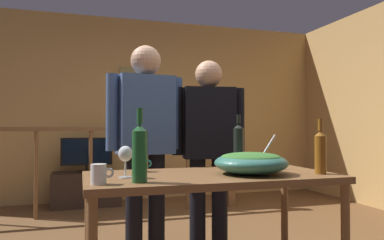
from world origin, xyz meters
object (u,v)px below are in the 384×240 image
(wine_bottle_green, at_px, (140,152))
(person_standing_left, at_px, (146,133))
(flat_screen_tv, at_px, (87,152))
(wine_bottle_dark, at_px, (239,145))
(mug_teal, at_px, (141,164))
(wine_bottle_amber, at_px, (320,151))
(person_standing_right, at_px, (209,141))
(wine_glass, at_px, (125,155))
(serving_table, at_px, (211,187))
(salad_bowl, at_px, (251,162))
(framed_picture, at_px, (137,86))
(stair_railing, at_px, (135,156))
(mug_white, at_px, (99,174))
(tv_console, at_px, (87,189))

(wine_bottle_green, relative_size, person_standing_left, 0.22)
(flat_screen_tv, height_order, wine_bottle_dark, wine_bottle_dark)
(mug_teal, bearing_deg, wine_bottle_amber, -22.82)
(flat_screen_tv, relative_size, person_standing_right, 0.42)
(wine_bottle_dark, relative_size, mug_teal, 3.33)
(wine_glass, relative_size, wine_bottle_amber, 0.53)
(serving_table, distance_m, mug_teal, 0.46)
(wine_bottle_amber, distance_m, person_standing_right, 1.02)
(serving_table, relative_size, salad_bowl, 3.36)
(flat_screen_tv, height_order, serving_table, flat_screen_tv)
(framed_picture, relative_size, stair_railing, 0.14)
(wine_bottle_amber, xyz_separation_m, mug_white, (-1.28, -0.03, -0.08))
(framed_picture, height_order, mug_teal, framed_picture)
(wine_bottle_amber, xyz_separation_m, mug_teal, (-1.00, 0.42, -0.09))
(framed_picture, relative_size, person_standing_right, 0.33)
(wine_bottle_dark, bearing_deg, person_standing_right, 91.66)
(mug_white, bearing_deg, wine_glass, 52.80)
(wine_bottle_amber, xyz_separation_m, wine_bottle_dark, (-0.35, 0.41, 0.02))
(tv_console, height_order, person_standing_right, person_standing_right)
(wine_glass, bearing_deg, framed_picture, 80.44)
(framed_picture, relative_size, salad_bowl, 1.21)
(person_standing_left, bearing_deg, wine_bottle_green, 71.04)
(tv_console, xyz_separation_m, flat_screen_tv, (0.00, -0.03, 0.50))
(salad_bowl, height_order, mug_teal, salad_bowl)
(wine_bottle_dark, xyz_separation_m, mug_teal, (-0.66, 0.02, -0.11))
(wine_bottle_green, relative_size, mug_white, 3.34)
(wine_glass, bearing_deg, wine_bottle_dark, 16.80)
(wine_bottle_amber, height_order, mug_teal, wine_bottle_amber)
(flat_screen_tv, height_order, wine_glass, wine_glass)
(serving_table, height_order, salad_bowl, salad_bowl)
(wine_bottle_dark, relative_size, wine_bottle_green, 0.97)
(wine_bottle_amber, relative_size, wine_bottle_dark, 0.91)
(wine_bottle_amber, relative_size, person_standing_right, 0.20)
(person_standing_right, bearing_deg, wine_glass, 53.32)
(flat_screen_tv, relative_size, mug_teal, 6.12)
(wine_bottle_dark, distance_m, mug_white, 1.03)
(stair_railing, height_order, wine_glass, stair_railing)
(salad_bowl, height_order, wine_bottle_dark, wine_bottle_dark)
(serving_table, height_order, wine_bottle_amber, wine_bottle_amber)
(wine_glass, xyz_separation_m, wine_bottle_amber, (1.13, -0.17, 0.01))
(wine_bottle_green, bearing_deg, flat_screen_tv, 93.44)
(stair_railing, relative_size, tv_console, 4.15)
(serving_table, bearing_deg, wine_glass, -177.05)
(tv_console, relative_size, wine_bottle_dark, 2.48)
(stair_railing, height_order, mug_white, stair_railing)
(framed_picture, distance_m, wine_bottle_dark, 3.27)
(tv_console, distance_m, mug_white, 3.38)
(stair_railing, bearing_deg, wine_bottle_green, -97.74)
(wine_bottle_dark, bearing_deg, flat_screen_tv, 108.05)
(mug_teal, xyz_separation_m, person_standing_left, (0.12, 0.53, 0.19))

